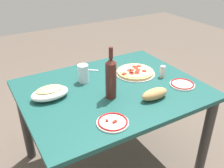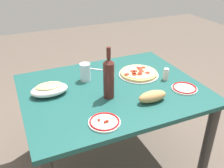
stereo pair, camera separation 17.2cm
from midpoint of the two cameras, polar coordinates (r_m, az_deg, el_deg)
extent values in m
plane|color=brown|center=(2.17, 2.37, -17.50)|extent=(8.00, 8.00, 0.00)
cube|color=#194C47|center=(1.74, 2.83, -1.38)|extent=(1.21, 0.96, 0.03)
cylinder|color=#33302D|center=(1.96, 23.13, -12.70)|extent=(0.07, 0.07, 0.68)
cylinder|color=#33302D|center=(2.15, -15.83, -7.38)|extent=(0.07, 0.07, 0.68)
cylinder|color=#33302D|center=(2.47, 9.66, -1.54)|extent=(0.07, 0.07, 0.68)
cylinder|color=#B7B7BC|center=(1.92, 8.55, 2.05)|extent=(0.30, 0.30, 0.01)
cylinder|color=#DBB26B|center=(1.92, 8.58, 2.37)|extent=(0.28, 0.28, 0.02)
cylinder|color=#EFD684|center=(1.91, 8.61, 2.70)|extent=(0.24, 0.24, 0.01)
cylinder|color=maroon|center=(1.85, 6.02, 2.13)|extent=(0.04, 0.04, 0.00)
cylinder|color=maroon|center=(1.97, 8.50, 3.60)|extent=(0.04, 0.04, 0.00)
cylinder|color=#B22D1E|center=(1.90, 7.20, 2.79)|extent=(0.04, 0.04, 0.00)
cylinder|color=#B22D1E|center=(1.92, 9.23, 2.86)|extent=(0.04, 0.04, 0.00)
cylinder|color=#B22D1E|center=(1.94, 8.82, 3.22)|extent=(0.04, 0.04, 0.00)
cylinder|color=#B22D1E|center=(1.85, 7.70, 2.07)|extent=(0.04, 0.04, 0.00)
cylinder|color=maroon|center=(1.90, 10.59, 2.46)|extent=(0.04, 0.04, 0.00)
cylinder|color=#B22D1E|center=(1.91, 7.81, 2.83)|extent=(0.04, 0.04, 0.00)
cylinder|color=maroon|center=(1.86, 8.85, 2.11)|extent=(0.04, 0.04, 0.00)
cylinder|color=#B22D1E|center=(1.89, 9.00, 2.44)|extent=(0.04, 0.04, 0.00)
cylinder|color=#B22D1E|center=(1.87, 7.61, 2.29)|extent=(0.04, 0.04, 0.00)
cylinder|color=maroon|center=(1.98, 9.56, 3.63)|extent=(0.04, 0.04, 0.00)
ellipsoid|color=white|center=(1.66, -11.09, -1.38)|extent=(0.24, 0.15, 0.07)
ellipsoid|color=#AD2819|center=(1.66, -11.13, -1.02)|extent=(0.20, 0.12, 0.03)
ellipsoid|color=#EACC75|center=(1.65, -11.19, -0.47)|extent=(0.17, 0.10, 0.02)
cylinder|color=#471E19|center=(1.57, 2.39, 0.70)|extent=(0.07, 0.07, 0.24)
cone|color=#471E19|center=(1.51, 2.50, 5.19)|extent=(0.07, 0.07, 0.03)
cylinder|color=#471E19|center=(1.49, 2.54, 6.95)|extent=(0.03, 0.03, 0.07)
cylinder|color=silver|center=(1.80, -3.35, 2.62)|extent=(0.08, 0.08, 0.13)
cylinder|color=white|center=(1.80, 18.63, -1.07)|extent=(0.17, 0.17, 0.01)
torus|color=red|center=(1.80, 18.67, -0.85)|extent=(0.16, 0.16, 0.01)
cylinder|color=white|center=(1.40, 1.84, -8.77)|extent=(0.18, 0.18, 0.01)
torus|color=red|center=(1.39, 1.85, -8.51)|extent=(0.17, 0.17, 0.01)
cube|color=#AD2819|center=(1.40, 0.55, -8.20)|extent=(0.01, 0.01, 0.01)
cube|color=#AD2819|center=(1.39, 2.53, -8.47)|extent=(0.01, 0.01, 0.01)
cube|color=#AD2819|center=(1.38, 2.05, -8.65)|extent=(0.01, 0.01, 0.01)
ellipsoid|color=tan|center=(1.60, 12.14, -2.84)|extent=(0.19, 0.08, 0.07)
cylinder|color=silver|center=(1.88, 14.61, 1.94)|extent=(0.04, 0.04, 0.07)
cylinder|color=#B7B7BC|center=(1.86, 14.77, 3.14)|extent=(0.04, 0.04, 0.01)
cube|color=#B7B7BC|center=(2.00, -2.09, 3.39)|extent=(0.14, 0.12, 0.00)
camera|label=1|loc=(0.09, -87.14, 1.55)|focal=40.59mm
camera|label=2|loc=(0.09, 92.86, -1.55)|focal=40.59mm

